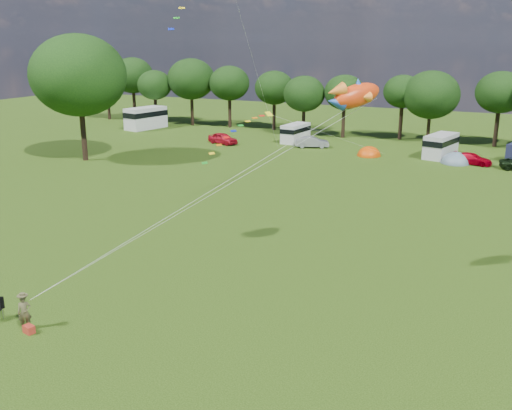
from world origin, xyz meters
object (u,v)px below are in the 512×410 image
at_px(tent_orange, 369,156).
at_px(car_c, 472,159).
at_px(big_tree, 79,75).
at_px(tent_greyblue, 455,163).
at_px(campervan_b, 295,132).
at_px(car_b, 312,142).
at_px(kite_flyer, 24,312).
at_px(fish_kite, 353,96).
at_px(campervan_a, 146,117).
at_px(campervan_c, 441,145).
at_px(car_a, 223,138).

bearing_deg(tent_orange, car_c, 0.66).
height_order(big_tree, tent_greyblue, big_tree).
bearing_deg(car_c, campervan_b, 87.93).
relative_size(car_b, car_c, 0.96).
xyz_separation_m(kite_flyer, fish_kite, (11.52, 11.59, 9.18)).
distance_m(campervan_a, campervan_c, 42.12).
relative_size(campervan_a, tent_orange, 2.30).
xyz_separation_m(car_a, campervan_a, (-16.14, 6.19, 0.97)).
bearing_deg(car_c, big_tree, 122.13).
relative_size(car_a, campervan_b, 0.85).
xyz_separation_m(car_a, tent_orange, (18.50, 0.46, -0.67)).
xyz_separation_m(car_a, campervan_c, (25.86, 3.05, 0.68)).
relative_size(campervan_c, kite_flyer, 3.41).
bearing_deg(fish_kite, car_c, 33.01).
height_order(car_b, tent_orange, car_b).
height_order(car_a, car_b, car_a).
xyz_separation_m(car_b, car_c, (18.45, -1.87, -0.08)).
bearing_deg(campervan_b, car_b, -123.49).
xyz_separation_m(campervan_c, fish_kite, (0.20, -36.98, 8.63)).
distance_m(car_b, tent_greyblue, 16.99).
relative_size(campervan_a, tent_greyblue, 1.95).
bearing_deg(car_c, tent_greyblue, 102.84).
xyz_separation_m(campervan_a, tent_greyblue, (43.97, -5.69, -1.64)).
relative_size(car_b, fish_kite, 1.21).
relative_size(big_tree, campervan_a, 1.97).
bearing_deg(car_c, fish_kite, -175.84).
distance_m(car_c, kite_flyer, 48.45).
distance_m(car_a, tent_greyblue, 27.85).
relative_size(car_b, kite_flyer, 2.30).
distance_m(campervan_b, fish_kite, 44.01).
height_order(campervan_a, tent_greyblue, campervan_a).
bearing_deg(fish_kite, tent_greyblue, 35.62).
bearing_deg(big_tree, campervan_b, 50.89).
height_order(tent_orange, tent_greyblue, tent_greyblue).
xyz_separation_m(big_tree, car_a, (8.74, 15.15, -8.32)).
relative_size(car_a, tent_orange, 1.42).
bearing_deg(tent_greyblue, car_a, -178.97).
distance_m(campervan_a, campervan_b, 23.91).
relative_size(big_tree, tent_orange, 4.54).
distance_m(car_b, campervan_c, 14.91).
xyz_separation_m(big_tree, kite_flyer, (23.28, -30.37, -8.20)).
xyz_separation_m(car_a, fish_kite, (26.06, -33.93, 9.31)).
xyz_separation_m(campervan_c, tent_greyblue, (1.98, -2.55, -1.36)).
xyz_separation_m(car_c, campervan_b, (-21.68, 4.53, 0.65)).
bearing_deg(car_b, fish_kite, -179.39).
bearing_deg(fish_kite, campervan_b, 63.71).
distance_m(big_tree, kite_flyer, 39.13).
relative_size(car_a, kite_flyer, 2.54).
height_order(car_c, kite_flyer, kite_flyer).
xyz_separation_m(car_c, fish_kite, (-3.36, -34.51, 9.41)).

